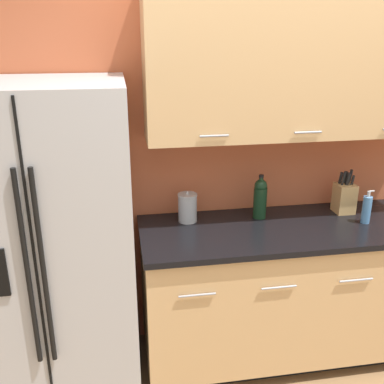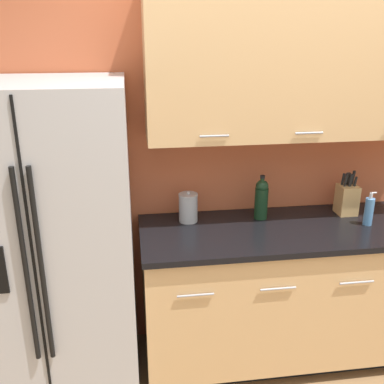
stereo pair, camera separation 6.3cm
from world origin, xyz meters
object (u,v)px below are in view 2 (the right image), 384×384
object	(u,v)px
wine_bottle	(261,198)
steel_canister	(188,208)
knife_block	(347,199)
soap_dispenser	(369,211)
refrigerator	(49,249)

from	to	relation	value
wine_bottle	steel_canister	world-z (taller)	wine_bottle
knife_block	soap_dispenser	world-z (taller)	knife_block
knife_block	steel_canister	bearing A→B (deg)	178.80
wine_bottle	soap_dispenser	size ratio (longest dim) A/B	1.34
refrigerator	knife_block	size ratio (longest dim) A/B	6.37
knife_block	wine_bottle	xyz separation A→B (m)	(-0.56, 0.01, 0.03)
knife_block	wine_bottle	world-z (taller)	knife_block
refrigerator	knife_block	xyz separation A→B (m)	(1.81, 0.20, 0.12)
soap_dispenser	steel_canister	distance (m)	1.08
soap_dispenser	steel_canister	world-z (taller)	soap_dispenser
wine_bottle	knife_block	bearing A→B (deg)	-0.73
refrigerator	soap_dispenser	xyz separation A→B (m)	(1.86, 0.02, 0.11)
knife_block	steel_canister	world-z (taller)	knife_block
wine_bottle	soap_dispenser	bearing A→B (deg)	-17.02
knife_block	soap_dispenser	bearing A→B (deg)	-73.63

